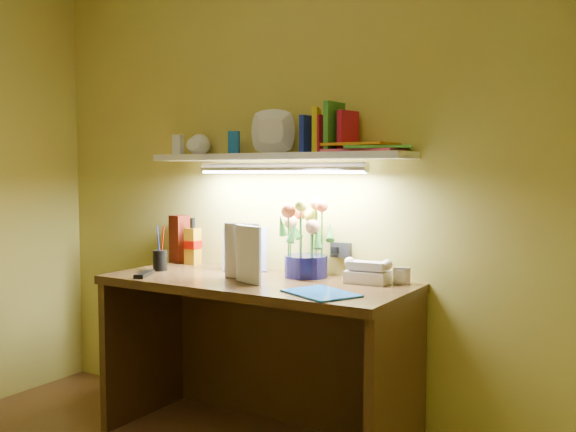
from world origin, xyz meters
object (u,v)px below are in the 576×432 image
(telephone, at_px, (368,271))
(desk_clock, at_px, (402,276))
(desk, at_px, (256,362))
(flower_bouquet, at_px, (306,239))
(whisky_bottle, at_px, (193,241))

(telephone, relative_size, desk_clock, 2.48)
(desk_clock, bearing_deg, desk, -174.09)
(flower_bouquet, distance_m, whisky_bottle, 0.70)
(desk_clock, bearing_deg, whisky_bottle, 165.58)
(flower_bouquet, bearing_deg, desk, -130.87)
(telephone, distance_m, whisky_bottle, 1.01)
(desk_clock, bearing_deg, telephone, -173.58)
(flower_bouquet, bearing_deg, whisky_bottle, 177.32)
(desk_clock, xyz_separation_m, whisky_bottle, (-1.14, -0.02, 0.08))
(desk, distance_m, desk_clock, 0.76)
(desk, relative_size, desk_clock, 19.40)
(flower_bouquet, distance_m, telephone, 0.33)
(telephone, xyz_separation_m, desk_clock, (0.13, 0.05, -0.02))
(flower_bouquet, bearing_deg, desk_clock, 7.04)
(whisky_bottle, bearing_deg, desk, -21.63)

